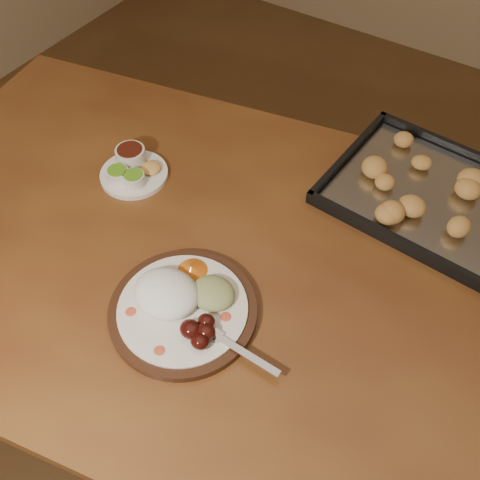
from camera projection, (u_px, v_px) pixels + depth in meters
The scene contains 5 objects.
ground at pixel (286, 378), 1.68m from camera, with size 4.00×4.00×0.00m, color brown.
dining_table at pixel (224, 284), 1.12m from camera, with size 1.64×1.16×0.75m.
dinner_plate at pixel (182, 304), 0.95m from camera, with size 0.34×0.27×0.06m.
condiment_saucer at pixel (132, 169), 1.17m from camera, with size 0.15×0.15×0.05m.
baking_tray at pixel (441, 198), 1.12m from camera, with size 0.48×0.37×0.05m.
Camera 1 is at (0.27, -0.68, 1.58)m, focal length 40.00 mm.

